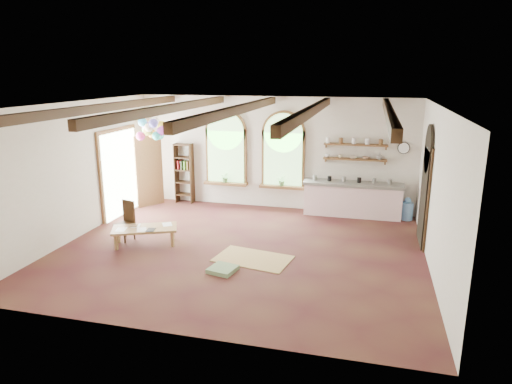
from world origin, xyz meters
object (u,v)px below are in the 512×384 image
(kitchen_counter, at_px, (352,199))
(balloon_cluster, at_px, (152,129))
(coffee_table, at_px, (145,230))
(side_chair, at_px, (125,229))

(kitchen_counter, bearing_deg, balloon_cluster, -170.61)
(kitchen_counter, bearing_deg, coffee_table, -142.81)
(kitchen_counter, xyz_separation_m, coffee_table, (-4.50, -3.41, -0.11))
(coffee_table, distance_m, side_chair, 0.62)
(coffee_table, bearing_deg, kitchen_counter, 37.19)
(coffee_table, height_order, side_chair, side_chair)
(coffee_table, xyz_separation_m, balloon_cluster, (-0.94, 2.51, 1.97))
(kitchen_counter, relative_size, side_chair, 2.87)
(coffee_table, distance_m, balloon_cluster, 3.33)
(kitchen_counter, height_order, coffee_table, kitchen_counter)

